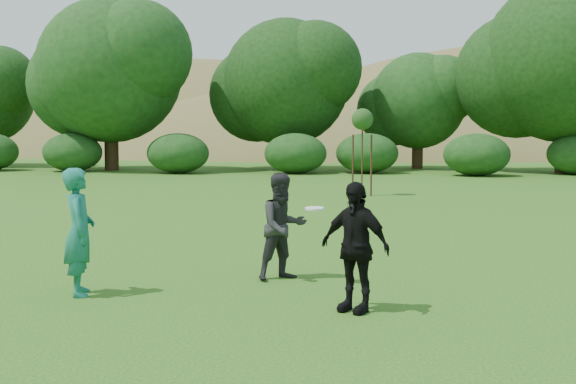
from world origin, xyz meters
name	(u,v)px	position (x,y,z in m)	size (l,w,h in m)	color
ground	(255,294)	(0.00, 0.00, 0.00)	(120.00, 120.00, 0.00)	#19470C
player_teal	(79,232)	(-2.26, -0.38, 0.84)	(0.61, 0.40, 1.68)	#186C59
player_grey	(283,227)	(0.23, 1.00, 0.77)	(0.75, 0.59, 1.55)	#262628
player_black	(355,247)	(1.36, -0.70, 0.78)	(0.92, 0.38, 1.56)	black
frisbee	(314,208)	(0.71, 0.73, 1.08)	(0.27, 0.27, 0.04)	white
sapling	(362,122)	(0.74, 14.43, 2.42)	(0.70, 0.70, 2.85)	#3E2518
hillside	(372,260)	(-0.56, 68.45, -11.97)	(150.00, 72.00, 52.00)	olive
tree_row	(424,76)	(3.23, 28.68, 4.87)	(53.92, 10.38, 9.62)	#3A2616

